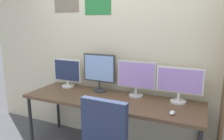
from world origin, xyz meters
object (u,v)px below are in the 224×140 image
at_px(monitor_far_right, 179,83).
at_px(computer_mouse, 172,113).
at_px(monitor_center_left, 99,71).
at_px(desk, 110,102).
at_px(keyboard_main, 102,104).
at_px(monitor_far_left, 67,72).
at_px(monitor_center_right, 136,77).

distance_m(monitor_far_right, computer_mouse, 0.44).
bearing_deg(monitor_center_left, desk, -39.28).
xyz_separation_m(keyboard_main, computer_mouse, (0.77, 0.07, 0.01)).
distance_m(desk, monitor_far_right, 0.86).
bearing_deg(computer_mouse, monitor_far_right, 88.46).
distance_m(monitor_far_left, monitor_center_right, 1.04).
xyz_separation_m(desk, monitor_far_right, (0.78, 0.21, 0.29)).
bearing_deg(desk, monitor_far_right, 15.25).
relative_size(monitor_far_right, keyboard_main, 1.62).
distance_m(desk, monitor_center_right, 0.45).
bearing_deg(keyboard_main, computer_mouse, 4.85).
height_order(monitor_far_left, monitor_center_left, monitor_center_left).
xyz_separation_m(monitor_center_left, keyboard_main, (0.26, -0.44, -0.28)).
bearing_deg(computer_mouse, keyboard_main, -175.15).
bearing_deg(monitor_far_left, desk, -15.25).
distance_m(monitor_center_right, keyboard_main, 0.57).
height_order(monitor_center_right, keyboard_main, monitor_center_right).
relative_size(monitor_center_left, computer_mouse, 5.31).
xyz_separation_m(monitor_center_left, monitor_center_right, (0.52, 0.00, -0.04)).
distance_m(monitor_center_right, computer_mouse, 0.68).
relative_size(desk, keyboard_main, 6.74).
height_order(desk, monitor_far_right, monitor_far_right).
height_order(desk, monitor_center_left, monitor_center_left).
distance_m(monitor_far_right, keyboard_main, 0.92).
bearing_deg(computer_mouse, monitor_far_left, 166.30).
distance_m(desk, monitor_center_left, 0.48).
relative_size(monitor_center_left, keyboard_main, 1.56).
relative_size(monitor_center_right, computer_mouse, 5.12).
bearing_deg(keyboard_main, monitor_far_right, 29.60).
bearing_deg(keyboard_main, monitor_far_left, 150.40).
height_order(monitor_center_right, computer_mouse, monitor_center_right).
distance_m(monitor_center_left, monitor_center_right, 0.52).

